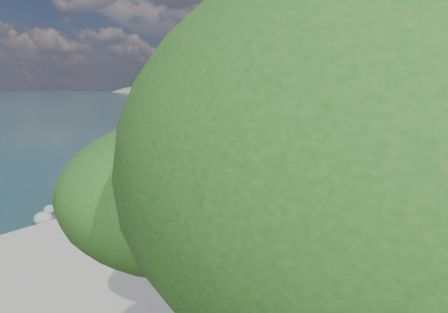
{
  "coord_description": "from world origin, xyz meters",
  "views": [
    {
      "loc": [
        9.52,
        -15.44,
        6.22
      ],
      "look_at": [
        -0.37,
        6.0,
        2.52
      ],
      "focal_mm": 35.0,
      "sensor_mm": 36.0,
      "label": 1
    }
  ],
  "objects_px": {
    "landing_craft": "(313,148)",
    "soldier": "(121,198)",
    "military_truck": "(241,175)",
    "overhang_tree": "(394,154)"
  },
  "relations": [
    {
      "from": "military_truck",
      "to": "soldier",
      "type": "bearing_deg",
      "value": -158.15
    },
    {
      "from": "soldier",
      "to": "landing_craft",
      "type": "bearing_deg",
      "value": 76.83
    },
    {
      "from": "landing_craft",
      "to": "soldier",
      "type": "bearing_deg",
      "value": -102.34
    },
    {
      "from": "landing_craft",
      "to": "military_truck",
      "type": "distance_m",
      "value": 21.64
    },
    {
      "from": "military_truck",
      "to": "landing_craft",
      "type": "bearing_deg",
      "value": 83.58
    },
    {
      "from": "landing_craft",
      "to": "military_truck",
      "type": "relative_size",
      "value": 4.05
    },
    {
      "from": "soldier",
      "to": "overhang_tree",
      "type": "bearing_deg",
      "value": -47.24
    },
    {
      "from": "military_truck",
      "to": "overhang_tree",
      "type": "height_order",
      "value": "overhang_tree"
    },
    {
      "from": "military_truck",
      "to": "overhang_tree",
      "type": "xyz_separation_m",
      "value": [
        7.21,
        -12.98,
        3.22
      ]
    },
    {
      "from": "landing_craft",
      "to": "soldier",
      "type": "distance_m",
      "value": 24.63
    }
  ]
}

